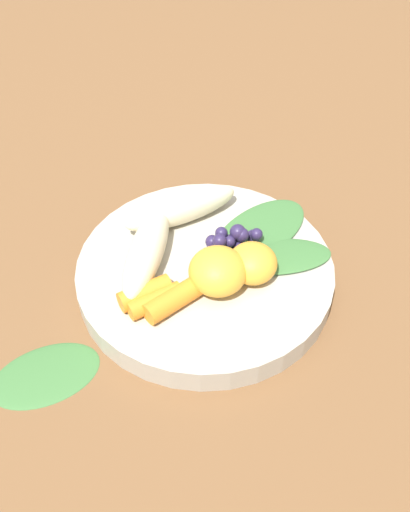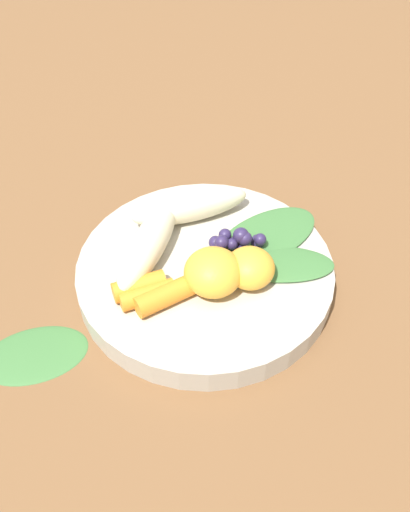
{
  "view_description": "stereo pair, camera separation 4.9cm",
  "coord_description": "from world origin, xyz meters",
  "px_view_note": "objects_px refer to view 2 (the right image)",
  "views": [
    {
      "loc": [
        -0.01,
        0.34,
        0.39
      ],
      "look_at": [
        0.0,
        0.0,
        0.03
      ],
      "focal_mm": 38.43,
      "sensor_mm": 36.0,
      "label": 1
    },
    {
      "loc": [
        -0.06,
        0.34,
        0.39
      ],
      "look_at": [
        0.0,
        0.0,
        0.03
      ],
      "focal_mm": 38.43,
      "sensor_mm": 36.0,
      "label": 2
    }
  ],
  "objects_px": {
    "bowl": "(205,273)",
    "banana_peeled_left": "(149,244)",
    "orange_segment_near": "(250,268)",
    "kale_leaf_stray": "(34,353)",
    "banana_peeled_right": "(190,206)"
  },
  "relations": [
    {
      "from": "banana_peeled_right",
      "to": "orange_segment_near",
      "type": "relative_size",
      "value": 2.67
    },
    {
      "from": "bowl",
      "to": "banana_peeled_left",
      "type": "relative_size",
      "value": 2.01
    },
    {
      "from": "bowl",
      "to": "orange_segment_near",
      "type": "xyz_separation_m",
      "value": [
        -0.04,
        0.01,
        0.03
      ]
    },
    {
      "from": "bowl",
      "to": "kale_leaf_stray",
      "type": "height_order",
      "value": "bowl"
    },
    {
      "from": "banana_peeled_left",
      "to": "orange_segment_near",
      "type": "height_order",
      "value": "orange_segment_near"
    },
    {
      "from": "banana_peeled_left",
      "to": "kale_leaf_stray",
      "type": "distance_m",
      "value": 0.14
    },
    {
      "from": "kale_leaf_stray",
      "to": "banana_peeled_left",
      "type": "bearing_deg",
      "value": -150.01
    },
    {
      "from": "banana_peeled_right",
      "to": "orange_segment_near",
      "type": "xyz_separation_m",
      "value": [
        -0.07,
        0.07,
        0.0
      ]
    },
    {
      "from": "banana_peeled_left",
      "to": "kale_leaf_stray",
      "type": "height_order",
      "value": "banana_peeled_left"
    },
    {
      "from": "bowl",
      "to": "orange_segment_near",
      "type": "bearing_deg",
      "value": 161.84
    },
    {
      "from": "bowl",
      "to": "orange_segment_near",
      "type": "relative_size",
      "value": 5.38
    },
    {
      "from": "bowl",
      "to": "banana_peeled_right",
      "type": "distance_m",
      "value": 0.07
    },
    {
      "from": "banana_peeled_right",
      "to": "kale_leaf_stray",
      "type": "xyz_separation_m",
      "value": [
        0.1,
        0.17,
        -0.04
      ]
    },
    {
      "from": "bowl",
      "to": "banana_peeled_right",
      "type": "relative_size",
      "value": 2.01
    },
    {
      "from": "bowl",
      "to": "banana_peeled_left",
      "type": "bearing_deg",
      "value": -1.6
    }
  ]
}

